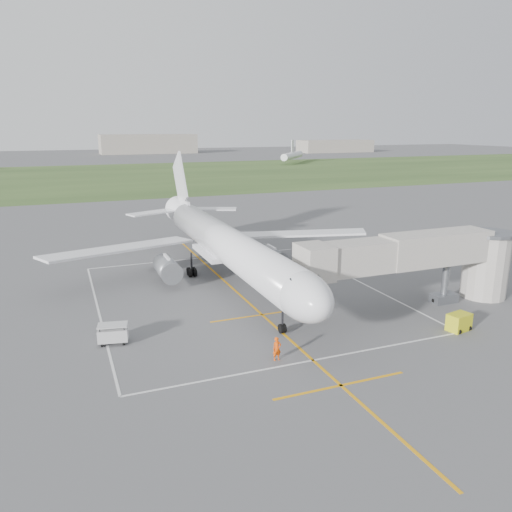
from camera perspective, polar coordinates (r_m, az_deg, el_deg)
name	(u,v)px	position (r m, az deg, el deg)	size (l,w,h in m)	color
ground	(228,284)	(55.30, -3.25, -3.21)	(700.00, 700.00, 0.00)	#4F4F51
grass_strip	(108,177)	(181.55, -16.53, 8.67)	(700.00, 120.00, 0.02)	#2F4A20
apron_markings	(246,300)	(50.10, -1.13, -5.10)	(28.20, 60.00, 0.01)	orange
airliner	(225,244)	(54.81, -3.56, 1.39)	(38.93, 46.75, 13.52)	white
jet_bridge	(429,258)	(50.17, 19.15, -0.24)	(23.40, 5.00, 7.20)	gray
gpu_unit	(459,322)	(46.19, 22.19, -7.02)	(2.19, 1.73, 1.48)	gold
baggage_cart	(113,334)	(41.93, -16.02, -8.54)	(2.54, 1.81, 1.61)	#BCBCBC
ramp_worker_nose	(277,349)	(37.64, 2.41, -10.55)	(0.66, 0.43, 1.81)	#EC4807
ramp_worker_wing	(169,272)	(57.23, -9.89, -1.83)	(0.89, 0.70, 1.84)	#DD4E06
distant_hangars	(55,147)	(315.42, -22.02, 11.43)	(345.00, 49.00, 12.00)	gray
distant_aircraft	(124,159)	(219.18, -14.88, 10.64)	(176.35, 29.42, 8.85)	white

